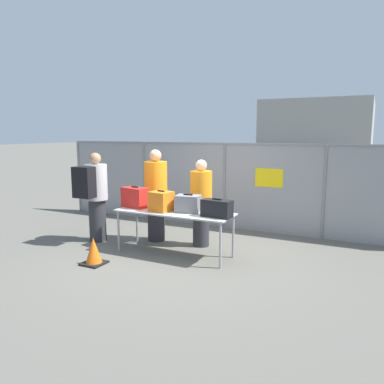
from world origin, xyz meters
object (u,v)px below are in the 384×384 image
object	(u,v)px
inspection_table	(174,215)
suitcase_orange	(161,201)
security_worker_far	(156,194)
utility_trailer	(280,198)
traveler_hooded	(94,193)
suitcase_red	(135,197)
suitcase_grey	(188,204)
traffic_cone	(94,252)
suitcase_black	(217,208)
security_worker_near	(201,202)

from	to	relation	value
inspection_table	suitcase_orange	distance (m)	0.33
security_worker_far	utility_trailer	world-z (taller)	security_worker_far
traveler_hooded	suitcase_red	bearing A→B (deg)	-16.97
utility_trailer	inspection_table	bearing A→B (deg)	-100.21
suitcase_grey	suitcase_orange	bearing A→B (deg)	-163.71
utility_trailer	traffic_cone	xyz separation A→B (m)	(-1.76, -5.56, -0.17)
security_worker_far	suitcase_red	bearing A→B (deg)	80.22
traffic_cone	traveler_hooded	bearing A→B (deg)	129.04
inspection_table	security_worker_far	size ratio (longest dim) A/B	1.16
suitcase_orange	traveler_hooded	xyz separation A→B (m)	(-1.57, 0.06, 0.02)
suitcase_black	security_worker_far	world-z (taller)	security_worker_far
traveler_hooded	utility_trailer	xyz separation A→B (m)	(2.61, 4.51, -0.60)
inspection_table	utility_trailer	size ratio (longest dim) A/B	0.48
utility_trailer	traveler_hooded	bearing A→B (deg)	-120.07
suitcase_orange	security_worker_far	bearing A→B (deg)	127.97
security_worker_far	utility_trailer	size ratio (longest dim) A/B	0.41
inspection_table	suitcase_black	distance (m)	0.86
inspection_table	traveler_hooded	size ratio (longest dim) A/B	1.20
security_worker_near	traffic_cone	distance (m)	2.18
suitcase_grey	utility_trailer	bearing A→B (deg)	82.57
suitcase_orange	utility_trailer	distance (m)	4.73
inspection_table	security_worker_near	xyz separation A→B (m)	(0.21, 0.68, 0.13)
security_worker_far	inspection_table	bearing A→B (deg)	138.97
inspection_table	utility_trailer	xyz separation A→B (m)	(0.81, 4.52, -0.35)
suitcase_grey	security_worker_near	world-z (taller)	security_worker_near
suitcase_orange	suitcase_grey	distance (m)	0.49
security_worker_far	security_worker_near	bearing A→B (deg)	-177.79
security_worker_near	suitcase_black	bearing A→B (deg)	121.88
suitcase_red	suitcase_orange	size ratio (longest dim) A/B	1.31
inspection_table	security_worker_far	xyz separation A→B (m)	(-0.76, 0.62, 0.22)
suitcase_red	security_worker_near	size ratio (longest dim) A/B	0.32
suitcase_grey	security_worker_near	distance (m)	0.61
inspection_table	traveler_hooded	world-z (taller)	traveler_hooded
suitcase_grey	security_worker_near	bearing A→B (deg)	92.74
suitcase_red	suitcase_black	xyz separation A→B (m)	(1.68, -0.08, -0.04)
traffic_cone	suitcase_orange	bearing A→B (deg)	53.76
security_worker_far	utility_trailer	bearing A→B (deg)	-113.74
suitcase_red	suitcase_grey	bearing A→B (deg)	3.29
suitcase_red	traveler_hooded	xyz separation A→B (m)	(-0.96, -0.01, 0.01)
suitcase_grey	security_worker_far	distance (m)	1.13
suitcase_orange	security_worker_far	size ratio (longest dim) A/B	0.22
suitcase_grey	suitcase_black	bearing A→B (deg)	-13.11
suitcase_grey	utility_trailer	size ratio (longest dim) A/B	0.10
suitcase_red	inspection_table	bearing A→B (deg)	-1.21
suitcase_red	security_worker_near	world-z (taller)	security_worker_near
utility_trailer	security_worker_near	bearing A→B (deg)	-99.00
inspection_table	security_worker_near	bearing A→B (deg)	73.25
suitcase_red	suitcase_grey	xyz separation A→B (m)	(1.08, 0.06, -0.04)
suitcase_red	suitcase_grey	world-z (taller)	suitcase_red
suitcase_grey	suitcase_red	bearing A→B (deg)	-176.71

